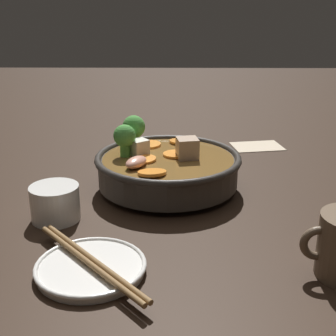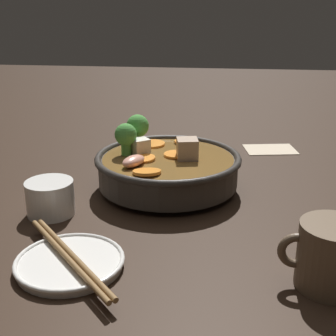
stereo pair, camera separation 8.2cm
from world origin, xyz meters
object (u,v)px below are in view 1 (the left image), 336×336
stirfry_bowl (167,166)px  chopsticks_pair (90,261)px  tea_cup (55,202)px  side_saucer (91,268)px

stirfry_bowl → chopsticks_pair: (0.09, 0.27, -0.02)m
tea_cup → stirfry_bowl: bearing=-143.3°
side_saucer → tea_cup: size_ratio=1.86×
stirfry_bowl → side_saucer: size_ratio=1.84×
stirfry_bowl → chopsticks_pair: bearing=71.7°
stirfry_bowl → tea_cup: stirfry_bowl is taller
side_saucer → tea_cup: tea_cup is taller
side_saucer → chopsticks_pair: (0.00, 0.00, 0.01)m
side_saucer → chopsticks_pair: 0.01m
chopsticks_pair → tea_cup: bearing=-62.2°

